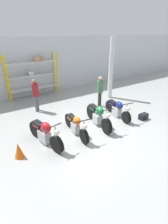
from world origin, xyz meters
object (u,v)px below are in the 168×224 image
(motorcycle_red, at_px, (45,133))
(person_browsing, at_px, (35,93))
(motorcycle_blue, at_px, (117,109))
(toolbox, at_px, (143,116))
(shelving_rack, at_px, (33,74))
(motorcycle_orange, at_px, (76,125))
(person_near_rack, at_px, (100,89))
(motorcycle_green, at_px, (98,116))
(traffic_cone, at_px, (19,150))

(motorcycle_red, height_order, person_browsing, person_browsing)
(motorcycle_blue, bearing_deg, toolbox, 53.05)
(toolbox, bearing_deg, shelving_rack, 117.01)
(motorcycle_orange, bearing_deg, person_near_rack, 130.42)
(motorcycle_orange, distance_m, motorcycle_green, 1.23)
(person_near_rack, distance_m, toolbox, 2.70)
(motorcycle_green, height_order, toolbox, motorcycle_green)
(motorcycle_orange, relative_size, person_near_rack, 1.22)
(motorcycle_green, bearing_deg, motorcycle_blue, 107.39)
(person_browsing, bearing_deg, toolbox, 176.41)
(motorcycle_blue, xyz_separation_m, toolbox, (0.86, -0.90, -0.27))
(motorcycle_blue, xyz_separation_m, traffic_cone, (-4.87, -0.47, -0.13))
(shelving_rack, relative_size, toolbox, 7.28)
(motorcycle_red, distance_m, traffic_cone, 1.09)
(person_near_rack, relative_size, toolbox, 3.83)
(shelving_rack, distance_m, person_browsing, 2.54)
(motorcycle_red, height_order, toolbox, motorcycle_red)
(shelving_rack, height_order, traffic_cone, shelving_rack)
(motorcycle_red, xyz_separation_m, person_near_rack, (3.94, 1.75, 0.55))
(motorcycle_blue, distance_m, person_near_rack, 1.66)
(person_browsing, bearing_deg, shelving_rack, -67.20)
(shelving_rack, height_order, motorcycle_red, shelving_rack)
(motorcycle_orange, bearing_deg, traffic_cone, -78.93)
(shelving_rack, bearing_deg, traffic_cone, -114.41)
(motorcycle_red, distance_m, motorcycle_orange, 1.29)
(motorcycle_red, bearing_deg, motorcycle_green, 80.50)
(person_near_rack, xyz_separation_m, traffic_cone, (-4.99, -2.01, -0.72))
(shelving_rack, xyz_separation_m, person_near_rack, (2.39, -3.70, -0.44))
(motorcycle_red, relative_size, motorcycle_orange, 1.01)
(toolbox, bearing_deg, person_browsing, 135.99)
(toolbox, bearing_deg, motorcycle_orange, 169.31)
(shelving_rack, height_order, motorcycle_blue, shelving_rack)
(shelving_rack, bearing_deg, person_near_rack, -57.13)
(motorcycle_orange, relative_size, toolbox, 4.68)
(shelving_rack, relative_size, motorcycle_blue, 1.58)
(motorcycle_blue, distance_m, person_browsing, 4.22)
(motorcycle_orange, bearing_deg, shelving_rack, -176.57)
(shelving_rack, relative_size, motorcycle_red, 1.54)
(motorcycle_green, distance_m, toolbox, 2.32)
(toolbox, bearing_deg, motorcycle_red, 171.48)
(motorcycle_red, relative_size, toolbox, 4.71)
(shelving_rack, bearing_deg, motorcycle_red, -105.86)
(shelving_rack, distance_m, motorcycle_green, 5.58)
(motorcycle_green, xyz_separation_m, toolbox, (2.17, -0.75, -0.31))
(person_browsing, relative_size, person_near_rack, 1.02)
(toolbox, xyz_separation_m, traffic_cone, (-5.73, 0.44, 0.14))
(motorcycle_green, relative_size, person_near_rack, 1.29)
(person_browsing, relative_size, toolbox, 3.90)
(traffic_cone, bearing_deg, person_near_rack, 21.98)
(person_near_rack, bearing_deg, motorcycle_orange, 93.96)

